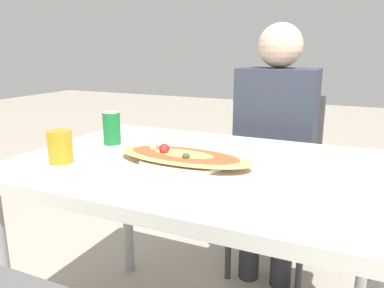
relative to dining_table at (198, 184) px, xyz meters
name	(u,v)px	position (x,y,z in m)	size (l,w,h in m)	color
dining_table	(198,184)	(0.00, 0.00, 0.00)	(1.18, 0.82, 0.75)	silver
chair_far_seated	(278,172)	(0.11, 0.74, -0.17)	(0.40, 0.40, 0.89)	#4C4C4C
person_seated	(275,137)	(0.11, 0.62, 0.04)	(0.35, 0.24, 1.22)	#2D2D38
pizza_main	(183,158)	(-0.04, -0.04, 0.10)	(0.47, 0.28, 0.06)	white
soda_can	(112,128)	(-0.40, 0.08, 0.14)	(0.07, 0.07, 0.12)	#197233
drink_glass	(60,147)	(-0.40, -0.19, 0.13)	(0.08, 0.08, 0.11)	orange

